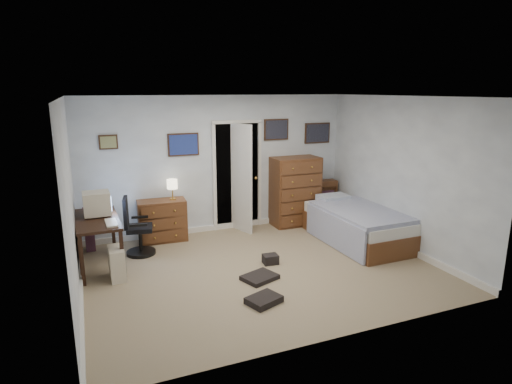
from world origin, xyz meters
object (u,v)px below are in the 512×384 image
computer_desk (91,230)px  low_dresser (162,221)px  bed (356,224)px  office_chair (136,233)px  tall_dresser (295,191)px

computer_desk → low_dresser: computer_desk is taller
low_dresser → bed: (3.10, -1.33, -0.05)m
bed → office_chair: bearing=166.3°
low_dresser → bed: size_ratio=0.40×
computer_desk → bed: size_ratio=0.65×
office_chair → bed: office_chair is taller
office_chair → bed: (3.61, -0.83, -0.06)m
office_chair → tall_dresser: tall_dresser is taller
computer_desk → bed: bearing=-8.9°
office_chair → low_dresser: (0.50, 0.51, -0.00)m
office_chair → bed: 3.70m
computer_desk → tall_dresser: bearing=9.8°
computer_desk → office_chair: size_ratio=1.38×
low_dresser → tall_dresser: bearing=2.8°
office_chair → tall_dresser: 3.13m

